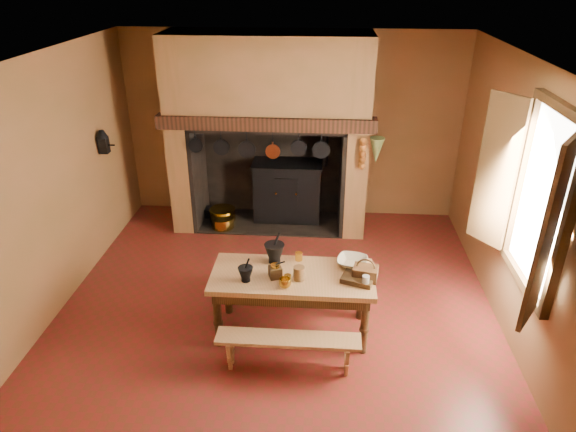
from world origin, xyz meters
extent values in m
plane|color=maroon|center=(0.00, 0.00, 0.00)|extent=(5.50, 5.50, 0.00)
plane|color=silver|center=(0.00, 0.00, 2.80)|extent=(5.50, 5.50, 0.00)
cube|color=#9A633D|center=(0.00, 2.75, 1.40)|extent=(5.00, 0.02, 2.80)
cube|color=#9A633D|center=(-2.50, 0.00, 1.40)|extent=(0.02, 5.50, 2.80)
cube|color=#9A633D|center=(2.50, 0.00, 1.40)|extent=(0.02, 5.50, 2.80)
cube|color=#9A633D|center=(0.00, -2.75, 1.40)|extent=(5.00, 0.02, 2.80)
cube|color=#9A633D|center=(-1.55, 2.30, 1.40)|extent=(0.30, 0.90, 2.80)
cube|color=#9A633D|center=(0.95, 2.30, 1.40)|extent=(0.30, 0.90, 2.80)
cube|color=#9A633D|center=(-0.30, 2.30, 2.20)|extent=(2.20, 0.90, 1.20)
cube|color=black|center=(-0.30, 1.90, 1.69)|extent=(2.95, 0.22, 0.18)
cube|color=black|center=(-0.30, 2.72, 0.80)|extent=(2.20, 0.06, 1.60)
cube|color=black|center=(-0.30, 2.30, 0.01)|extent=(2.20, 0.90, 0.02)
cube|color=black|center=(-0.05, 2.45, 0.45)|extent=(1.00, 0.50, 0.90)
cube|color=black|center=(-0.05, 2.43, 0.92)|extent=(1.04, 0.54, 0.04)
cube|color=black|center=(-0.05, 2.19, 0.55)|extent=(0.35, 0.02, 0.45)
cylinder|color=black|center=(0.50, 2.45, 1.25)|extent=(0.10, 0.10, 0.70)
cylinder|color=#B28729|center=(-0.20, 2.17, 0.55)|extent=(0.03, 0.03, 0.03)
cylinder|color=#B28729|center=(0.10, 2.17, 0.55)|extent=(0.03, 0.03, 0.03)
cylinder|color=#B28729|center=(-1.05, 2.30, 0.10)|extent=(0.40, 0.40, 0.20)
cylinder|color=#B28729|center=(-1.00, 2.05, 0.09)|extent=(0.34, 0.34, 0.18)
cube|color=black|center=(-1.25, 2.40, 0.08)|extent=(0.18, 0.18, 0.16)
cone|color=#56632F|center=(1.18, 1.79, 1.38)|extent=(0.20, 0.20, 0.35)
cube|color=white|center=(2.48, -0.40, 1.70)|extent=(0.02, 1.00, 1.60)
cube|color=#3B2713|center=(2.45, -0.40, 2.54)|extent=(0.08, 1.16, 0.08)
cube|color=#3B2713|center=(2.45, -0.40, 0.86)|extent=(0.08, 1.16, 0.08)
cube|color=#3B2713|center=(2.25, -1.08, 1.70)|extent=(0.29, 0.39, 1.60)
cube|color=#3B2713|center=(2.25, 0.28, 1.70)|extent=(0.29, 0.39, 1.60)
cube|color=black|center=(-2.42, 1.55, 1.45)|extent=(0.12, 0.12, 0.22)
cone|color=black|center=(-2.42, 1.55, 1.60)|extent=(0.16, 0.16, 0.10)
cylinder|color=black|center=(-2.33, 1.55, 1.45)|extent=(0.12, 0.02, 0.02)
cube|color=tan|center=(0.21, -0.27, 0.70)|extent=(1.68, 0.75, 0.06)
cube|color=#3B2713|center=(0.21, -0.27, 0.61)|extent=(1.57, 0.64, 0.13)
cylinder|color=#3B2713|center=(-0.54, -0.55, 0.34)|extent=(0.08, 0.08, 0.67)
cylinder|color=#3B2713|center=(0.95, -0.55, 0.34)|extent=(0.08, 0.08, 0.67)
cylinder|color=#3B2713|center=(-0.54, 0.01, 0.34)|extent=(0.08, 0.08, 0.67)
cylinder|color=#3B2713|center=(0.95, 0.01, 0.34)|extent=(0.08, 0.08, 0.67)
cube|color=tan|center=(0.21, -0.86, 0.38)|extent=(1.40, 0.24, 0.03)
cube|color=tan|center=(0.21, 0.36, 0.40)|extent=(1.49, 0.26, 0.04)
cylinder|color=black|center=(0.00, -0.05, 0.75)|extent=(0.13, 0.13, 0.04)
cone|color=black|center=(0.00, -0.05, 0.86)|extent=(0.22, 0.22, 0.18)
cylinder|color=black|center=(0.02, -0.05, 1.01)|extent=(0.09, 0.03, 0.18)
cylinder|color=black|center=(-0.26, -0.43, 0.74)|extent=(0.09, 0.09, 0.03)
cone|color=black|center=(-0.26, -0.43, 0.82)|extent=(0.16, 0.16, 0.13)
cylinder|color=black|center=(-0.24, -0.43, 0.93)|extent=(0.06, 0.02, 0.13)
cube|color=#3B2713|center=(0.03, -0.34, 0.79)|extent=(0.15, 0.15, 0.12)
cylinder|color=#B28729|center=(0.03, -0.34, 0.87)|extent=(0.09, 0.09, 0.03)
cylinder|color=black|center=(0.08, -0.34, 0.90)|extent=(0.10, 0.05, 0.03)
cylinder|color=#B28729|center=(0.17, -0.42, 0.77)|extent=(0.09, 0.09, 0.08)
cylinder|color=#B28729|center=(0.26, 0.01, 0.77)|extent=(0.10, 0.10, 0.09)
imported|color=#B4A98B|center=(0.83, -0.05, 0.77)|extent=(0.39, 0.39, 0.08)
cylinder|color=brown|center=(0.28, -0.36, 0.80)|extent=(0.13, 0.13, 0.14)
cylinder|color=beige|center=(0.94, -0.45, 0.79)|extent=(0.09, 0.09, 0.13)
cube|color=#543919|center=(0.95, -0.30, 0.80)|extent=(0.28, 0.22, 0.14)
torus|color=#543919|center=(0.95, -0.30, 0.87)|extent=(0.20, 0.06, 0.20)
cube|color=#3B2713|center=(0.87, -0.35, 0.76)|extent=(0.37, 0.31, 0.05)
imported|color=#B28729|center=(0.15, -0.51, 0.78)|extent=(0.16, 0.16, 0.10)
camera|label=1|loc=(0.49, -4.73, 3.63)|focal=32.00mm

